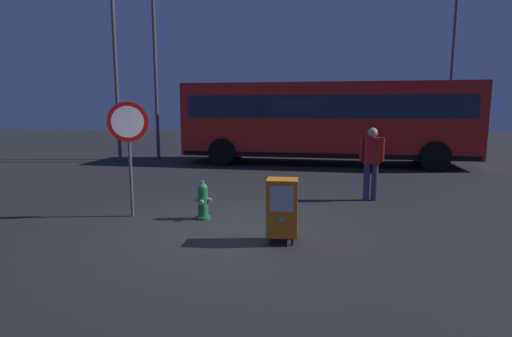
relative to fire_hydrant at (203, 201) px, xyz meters
name	(u,v)px	position (x,y,z in m)	size (l,w,h in m)	color
ground_plane	(231,229)	(0.65, -0.57, -0.35)	(60.00, 60.00, 0.00)	#262628
fire_hydrant	(203,201)	(0.00, 0.00, 0.00)	(0.33, 0.31, 0.75)	#1E7238
newspaper_box_primary	(282,207)	(1.57, -1.19, 0.22)	(0.48, 0.42, 1.02)	black
stop_sign	(129,135)	(-1.43, 0.02, 1.25)	(0.71, 0.31, 2.23)	#4C4F54
pedestrian	(371,160)	(3.44, 1.96, 0.60)	(0.55, 0.22, 1.67)	#382D51
bus_near	(325,119)	(2.71, 8.08, 1.36)	(10.65, 3.35, 3.00)	red
street_light_near_left	(115,53)	(-5.25, 7.68, 3.83)	(0.32, 0.32, 7.23)	#4C4F54
street_light_near_right	(155,51)	(-4.05, 8.68, 4.00)	(0.32, 0.32, 7.57)	#4C4F54
street_light_far_left	(453,59)	(8.63, 12.38, 3.94)	(0.32, 0.32, 7.44)	#4C4F54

